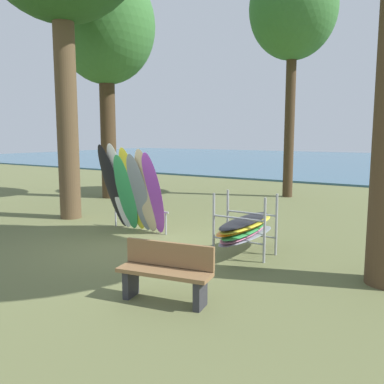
# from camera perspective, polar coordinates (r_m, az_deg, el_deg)

# --- Properties ---
(ground_plane) EXTENTS (80.00, 80.00, 0.00)m
(ground_plane) POSITION_cam_1_polar(r_m,az_deg,el_deg) (9.18, -8.32, -7.44)
(ground_plane) COLOR #60663D
(lake_water) EXTENTS (80.00, 36.00, 0.10)m
(lake_water) POSITION_cam_1_polar(r_m,az_deg,el_deg) (38.72, 24.00, 3.74)
(lake_water) COLOR #38607A
(lake_water) RESTS_ON ground
(tree_mid_behind) EXTENTS (3.65, 3.65, 8.45)m
(tree_mid_behind) POSITION_cam_1_polar(r_m,az_deg,el_deg) (16.62, -11.80, 21.07)
(tree_mid_behind) COLOR #42301E
(tree_mid_behind) RESTS_ON ground
(tree_far_left_back) EXTENTS (3.23, 3.23, 8.88)m
(tree_far_left_back) POSITION_cam_1_polar(r_m,az_deg,el_deg) (17.10, 13.70, 23.02)
(tree_far_left_back) COLOR #42301E
(tree_far_left_back) RESTS_ON ground
(leaning_board_pile) EXTENTS (1.87, 0.87, 2.21)m
(leaning_board_pile) POSITION_cam_1_polar(r_m,az_deg,el_deg) (10.34, -8.23, 0.14)
(leaning_board_pile) COLOR black
(leaning_board_pile) RESTS_ON ground
(board_storage_rack) EXTENTS (1.15, 2.13, 1.25)m
(board_storage_rack) POSITION_cam_1_polar(r_m,az_deg,el_deg) (8.46, 7.31, -4.90)
(board_storage_rack) COLOR #9EA0A5
(board_storage_rack) RESTS_ON ground
(park_bench) EXTENTS (1.45, 0.65, 0.85)m
(park_bench) POSITION_cam_1_polar(r_m,az_deg,el_deg) (6.16, -3.60, -10.73)
(park_bench) COLOR #2D2D33
(park_bench) RESTS_ON ground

